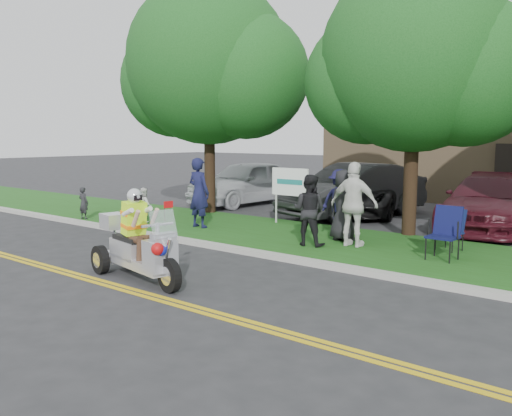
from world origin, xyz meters
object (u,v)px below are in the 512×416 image
Objects in this scene: trike_scooter at (137,248)px; parked_car_right at (489,202)px; parked_car_left at (354,190)px; lawn_chair_b at (452,227)px; lawn_chair_a at (445,229)px; parked_car_far_left at (246,182)px; spectator_adult_right at (354,204)px; parked_car_mid at (366,194)px; spectator_adult_left at (199,193)px; spectator_adult_mid at (309,210)px.

trike_scooter is 10.47m from parked_car_right.
parked_car_left is 4.25m from parked_car_right.
lawn_chair_a is at bearing -65.04° from lawn_chair_b.
parked_car_left reaches higher than parked_car_far_left.
parked_car_far_left is (-7.62, 5.18, -0.23)m from spectator_adult_right.
parked_car_right is (4.24, 0.23, -0.10)m from parked_car_left.
trike_scooter is 0.52× the size of parked_car_mid.
parked_car_mid is 4.27m from parked_car_right.
parked_car_right is at bearing -111.12° from spectator_adult_right.
lawn_chair_b is at bearing -167.42° from spectator_adult_left.
lawn_chair_a is 6.87m from spectator_adult_left.
lawn_chair_a is at bearing 177.76° from spectator_adult_right.
spectator_adult_left reaches higher than lawn_chair_a.
spectator_adult_left is at bearing -97.09° from parked_car_left.
spectator_adult_left reaches higher than trike_scooter.
lawn_chair_a is 0.22× the size of parked_car_mid.
spectator_adult_left is at bearing -146.73° from parked_car_right.
lawn_chair_a is 0.66× the size of spectator_adult_mid.
trike_scooter is 0.52× the size of parked_car_far_left.
lawn_chair_a is 0.57× the size of spectator_adult_left.
lawn_chair_a is 6.74m from parked_car_left.
trike_scooter is at bearing -70.77° from parked_car_left.
parked_car_left is at bearing 137.19° from lawn_chair_a.
trike_scooter reaches higher than lawn_chair_b.
trike_scooter reaches higher than lawn_chair_a.
spectator_adult_right reaches higher than spectator_adult_left.
parked_car_far_left reaches higher than parked_car_mid.
spectator_adult_right reaches higher than lawn_chair_a.
spectator_adult_mid is at bearing 87.68° from trike_scooter.
lawn_chair_a is 1.19× the size of lawn_chair_b.
spectator_adult_left is at bearing -13.18° from spectator_adult_mid.
parked_car_right is at bearing -23.10° from parked_car_mid.
spectator_adult_mid reaches higher than parked_car_right.
parked_car_mid is at bearing 105.02° from trike_scooter.
lawn_chair_b is 5.93m from parked_car_left.
lawn_chair_a is at bearing -64.45° from parked_car_mid.
parked_car_far_left reaches higher than trike_scooter.
trike_scooter is 9.67m from parked_car_left.
trike_scooter reaches higher than parked_car_right.
lawn_chair_b is 4.01m from parked_car_right.
spectator_adult_right is (-1.94, -1.05, 0.46)m from lawn_chair_b.
spectator_adult_mid is 1.05m from spectator_adult_right.
parked_car_right is at bearing 98.19° from lawn_chair_a.
spectator_adult_right reaches higher than parked_car_left.
parked_car_far_left is 5.02m from parked_car_mid.
trike_scooter is at bearing 66.52° from spectator_adult_mid.
parked_car_mid is at bearing -108.49° from spectator_adult_left.
parked_car_far_left is (-2.91, 5.54, -0.23)m from spectator_adult_left.
spectator_adult_left reaches higher than lawn_chair_b.
trike_scooter is 6.32m from lawn_chair_a.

